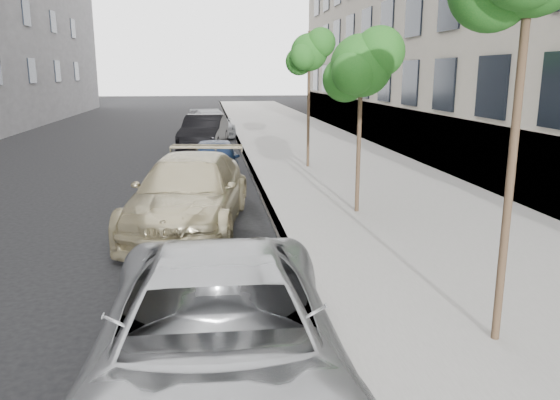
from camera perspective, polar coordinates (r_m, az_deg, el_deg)
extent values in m
cube|color=gray|center=(28.91, 1.66, 6.58)|extent=(6.40, 72.00, 0.14)
cube|color=#9E9B93|center=(28.58, -4.57, 6.47)|extent=(0.15, 72.00, 0.14)
cylinder|color=#38281C|center=(6.85, 23.34, 6.54)|extent=(0.10, 0.10, 5.16)
cylinder|color=#38281C|center=(12.89, 8.29, 7.71)|extent=(0.10, 0.10, 4.10)
sphere|color=#175B19|center=(12.84, 8.50, 13.72)|extent=(1.42, 1.42, 1.42)
sphere|color=#175B19|center=(12.76, 10.36, 15.00)|extent=(1.13, 1.13, 1.13)
sphere|color=#175B19|center=(13.00, 6.84, 12.43)|extent=(1.06, 1.06, 1.06)
cylinder|color=#38281C|center=(19.20, 3.00, 10.36)|extent=(0.10, 0.10, 4.62)
sphere|color=#175B19|center=(19.19, 3.06, 15.16)|extent=(1.26, 1.26, 1.26)
sphere|color=#175B19|center=(19.07, 4.26, 16.06)|extent=(1.01, 1.01, 1.01)
sphere|color=#175B19|center=(19.37, 2.01, 14.27)|extent=(0.95, 0.95, 0.95)
imported|color=#A4A6A8|center=(5.69, -6.46, -14.41)|extent=(2.64, 5.50, 1.51)
imported|color=tan|center=(12.17, -9.46, 0.70)|extent=(3.06, 5.77, 1.59)
imported|color=#111E3A|center=(17.57, -6.83, 4.16)|extent=(1.65, 3.92, 1.32)
imported|color=black|center=(24.72, -7.94, 6.99)|extent=(2.36, 4.91, 1.55)
imported|color=gray|center=(30.07, -7.21, 7.94)|extent=(2.69, 5.07, 1.40)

